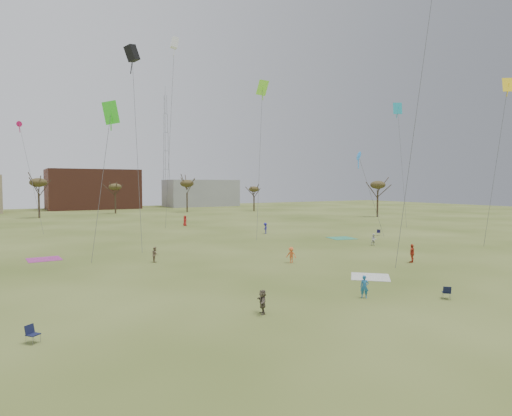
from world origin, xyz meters
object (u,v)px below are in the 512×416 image
radio_tower (166,150)px  camp_chair_left (33,338)px  flyer_near_right (364,287)px  camp_chair_right (378,234)px  spectator_fore_a (412,253)px  camp_chair_center (446,295)px

radio_tower → camp_chair_left: bearing=-111.3°
flyer_near_right → camp_chair_left: size_ratio=1.72×
camp_chair_left → camp_chair_right: bearing=-11.7°
camp_chair_right → spectator_fore_a: bearing=-76.7°
camp_chair_left → camp_chair_right: (46.60, 22.90, 0.00)m
spectator_fore_a → camp_chair_right: size_ratio=2.07×
spectator_fore_a → camp_chair_right: 22.22m
camp_chair_left → camp_chair_center: same height
radio_tower → flyer_near_right: bearing=-102.8°
camp_chair_left → camp_chair_center: (24.07, -4.81, 0.00)m
camp_chair_center → camp_chair_right: bearing=-85.1°
flyer_near_right → radio_tower: (28.31, 124.42, 18.46)m
spectator_fore_a → camp_chair_right: bearing=-152.3°
camp_chair_right → camp_chair_center: bearing=-77.8°
camp_chair_right → radio_tower: size_ratio=0.02×
camp_chair_center → flyer_near_right: bearing=11.1°
camp_chair_left → radio_tower: size_ratio=0.02×
spectator_fore_a → radio_tower: bearing=-121.6°
flyer_near_right → camp_chair_center: 5.39m
flyer_near_right → camp_chair_right: 36.68m
camp_chair_center → camp_chair_left: bearing=32.8°
flyer_near_right → camp_chair_right: flyer_near_right is taller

